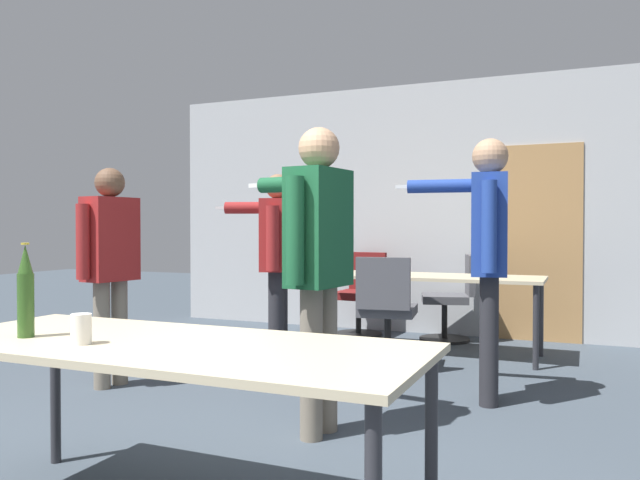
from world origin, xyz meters
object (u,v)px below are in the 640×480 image
object	(u,v)px
person_center_tall	(487,242)
beer_bottle	(26,293)
person_left_plaid	(276,249)
office_chair_side_rolled	(386,316)
office_chair_near_pushed	(452,301)
office_chair_mid_tucked	(361,297)
person_right_polo	(109,254)
drink_cup	(81,329)
person_far_watching	(317,248)

from	to	relation	value
person_center_tall	beer_bottle	bearing A→B (deg)	141.88
person_left_plaid	office_chair_side_rolled	bearing A→B (deg)	-104.45
office_chair_near_pushed	office_chair_mid_tucked	bearing A→B (deg)	75.05
person_right_polo	office_chair_side_rolled	world-z (taller)	person_right_polo
office_chair_side_rolled	beer_bottle	bearing A→B (deg)	-108.75
person_left_plaid	office_chair_near_pushed	world-z (taller)	person_left_plaid
person_center_tall	person_left_plaid	xyz separation A→B (m)	(-1.91, 0.62, -0.10)
person_left_plaid	office_chair_mid_tucked	bearing A→B (deg)	-26.37
person_center_tall	person_left_plaid	world-z (taller)	person_center_tall
office_chair_near_pushed	drink_cup	bearing A→B (deg)	158.34
beer_bottle	office_chair_side_rolled	bearing A→B (deg)	79.81
person_far_watching	person_right_polo	distance (m)	1.90
person_center_tall	office_chair_mid_tucked	world-z (taller)	person_center_tall
office_chair_mid_tucked	office_chair_near_pushed	xyz separation A→B (m)	(1.00, 0.01, -0.00)
person_center_tall	person_left_plaid	bearing A→B (deg)	65.06
person_center_tall	beer_bottle	size ratio (longest dim) A/B	4.64
person_far_watching	person_left_plaid	bearing A→B (deg)	40.28
person_left_plaid	drink_cup	bearing A→B (deg)	175.99
office_chair_mid_tucked	person_center_tall	bearing A→B (deg)	130.99
office_chair_near_pushed	drink_cup	size ratio (longest dim) A/B	7.75
office_chair_side_rolled	beer_bottle	distance (m)	3.21
drink_cup	beer_bottle	bearing A→B (deg)	174.72
person_right_polo	person_left_plaid	bearing A→B (deg)	-22.25
office_chair_mid_tucked	drink_cup	distance (m)	4.72
person_center_tall	drink_cup	bearing A→B (deg)	147.97
person_right_polo	office_chair_mid_tucked	xyz separation A→B (m)	(0.98, 2.85, -0.57)
person_far_watching	office_chair_near_pushed	bearing A→B (deg)	4.33
beer_bottle	drink_cup	xyz separation A→B (m)	(0.32, -0.03, -0.12)
office_chair_near_pushed	beer_bottle	world-z (taller)	beer_bottle
person_far_watching	beer_bottle	bearing A→B (deg)	160.67
person_left_plaid	person_right_polo	bearing A→B (deg)	131.93
office_chair_mid_tucked	drink_cup	world-z (taller)	office_chair_mid_tucked
person_far_watching	person_left_plaid	xyz separation A→B (m)	(-1.11, 1.67, -0.08)
person_far_watching	beer_bottle	distance (m)	1.57
office_chair_side_rolled	office_chair_mid_tucked	size ratio (longest dim) A/B	1.04
person_right_polo	person_center_tall	distance (m)	2.74
office_chair_side_rolled	office_chair_mid_tucked	bearing A→B (deg)	107.90
drink_cup	office_chair_side_rolled	bearing A→B (deg)	85.64
person_center_tall	person_left_plaid	distance (m)	2.01
person_far_watching	drink_cup	xyz separation A→B (m)	(-0.36, -1.43, -0.27)
person_far_watching	drink_cup	distance (m)	1.50
person_far_watching	person_right_polo	world-z (taller)	person_far_watching
person_far_watching	person_center_tall	size ratio (longest dim) A/B	0.98
person_right_polo	office_chair_near_pushed	xyz separation A→B (m)	(1.98, 2.87, -0.57)
drink_cup	person_far_watching	bearing A→B (deg)	75.97
person_left_plaid	person_far_watching	bearing A→B (deg)	-163.95
person_far_watching	office_chair_mid_tucked	bearing A→B (deg)	21.58
person_right_polo	beer_bottle	bearing A→B (deg)	-138.59
person_center_tall	office_chair_side_rolled	size ratio (longest dim) A/B	1.89
person_center_tall	office_chair_near_pushed	size ratio (longest dim) A/B	1.98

